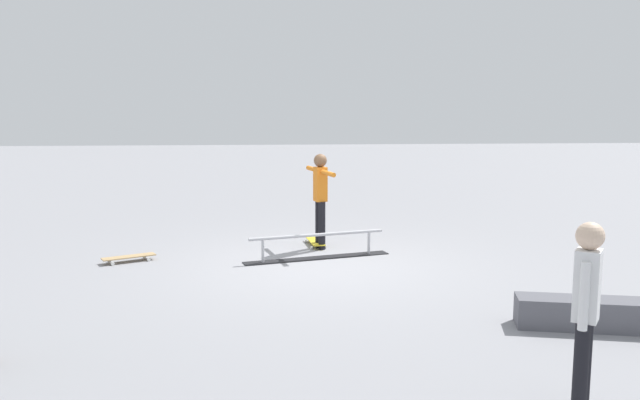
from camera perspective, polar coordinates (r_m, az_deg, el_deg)
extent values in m
plane|color=gray|center=(9.82, 0.03, -5.75)|extent=(60.00, 60.00, 0.00)
cube|color=black|center=(10.26, -0.23, -5.10)|extent=(2.34, 0.84, 0.01)
cylinder|color=#B7B7BC|center=(10.54, 4.30, -3.74)|extent=(0.04, 0.04, 0.38)
cylinder|color=#B7B7BC|center=(9.97, -5.03, -4.45)|extent=(0.04, 0.04, 0.38)
cylinder|color=#B7B7BC|center=(10.18, -0.23, -3.07)|extent=(2.14, 0.62, 0.05)
cube|color=#595960|center=(7.75, 24.78, -9.13)|extent=(2.18, 0.86, 0.33)
cylinder|color=black|center=(10.81, 0.17, -2.26)|extent=(0.14, 0.14, 0.80)
cylinder|color=black|center=(10.96, -0.11, -2.12)|extent=(0.14, 0.14, 0.80)
cube|color=orange|center=(10.78, 0.03, 1.40)|extent=(0.23, 0.25, 0.57)
sphere|color=brown|center=(10.74, 0.03, 3.48)|extent=(0.22, 0.22, 0.22)
cylinder|color=orange|center=(10.41, 0.71, 2.35)|extent=(0.21, 0.54, 0.07)
cylinder|color=orange|center=(11.10, -0.61, 2.72)|extent=(0.21, 0.54, 0.07)
cube|color=yellow|center=(11.17, -0.43, -3.60)|extent=(0.29, 0.82, 0.02)
cylinder|color=white|center=(10.94, 0.44, -4.13)|extent=(0.04, 0.06, 0.05)
cylinder|color=white|center=(10.90, -0.75, -4.18)|extent=(0.04, 0.06, 0.05)
cylinder|color=white|center=(11.46, -0.13, -3.56)|extent=(0.04, 0.06, 0.05)
cylinder|color=white|center=(11.42, -1.26, -3.60)|extent=(0.04, 0.06, 0.05)
cylinder|color=black|center=(5.59, 22.07, -13.28)|extent=(0.16, 0.16, 0.77)
cylinder|color=black|center=(5.45, 21.84, -13.84)|extent=(0.16, 0.16, 0.77)
cube|color=white|center=(5.32, 22.35, -6.92)|extent=(0.26, 0.27, 0.55)
sphere|color=beige|center=(5.23, 22.57, -2.92)|extent=(0.21, 0.21, 0.21)
cylinder|color=white|center=(5.46, 22.51, -7.08)|extent=(0.10, 0.10, 0.52)
cylinder|color=white|center=(5.20, 22.12, -7.82)|extent=(0.10, 0.10, 0.52)
cube|color=tan|center=(10.45, -16.39, -4.78)|extent=(0.81, 0.53, 0.02)
cylinder|color=white|center=(10.64, -15.12, -4.79)|extent=(0.06, 0.05, 0.05)
cylinder|color=white|center=(10.42, -14.77, -5.05)|extent=(0.06, 0.05, 0.05)
cylinder|color=white|center=(10.51, -17.98, -5.07)|extent=(0.06, 0.05, 0.05)
cylinder|color=white|center=(10.29, -17.69, -5.34)|extent=(0.06, 0.05, 0.05)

